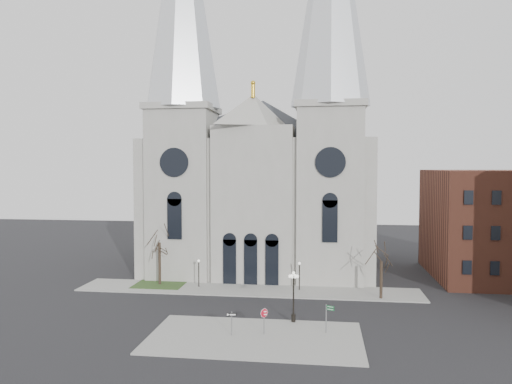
# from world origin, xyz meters

# --- Properties ---
(ground) EXTENTS (160.00, 160.00, 0.00)m
(ground) POSITION_xyz_m (0.00, 0.00, 0.00)
(ground) COLOR black
(ground) RESTS_ON ground
(sidewalk_near) EXTENTS (18.00, 10.00, 0.14)m
(sidewalk_near) POSITION_xyz_m (3.00, -5.00, 0.07)
(sidewalk_near) COLOR gray
(sidewalk_near) RESTS_ON ground
(sidewalk_far) EXTENTS (40.00, 6.00, 0.14)m
(sidewalk_far) POSITION_xyz_m (0.00, 11.00, 0.07)
(sidewalk_far) COLOR gray
(sidewalk_far) RESTS_ON ground
(grass_patch) EXTENTS (6.00, 5.00, 0.18)m
(grass_patch) POSITION_xyz_m (-11.00, 12.00, 0.09)
(grass_patch) COLOR #28461E
(grass_patch) RESTS_ON ground
(cathedral) EXTENTS (33.00, 26.66, 54.00)m
(cathedral) POSITION_xyz_m (0.00, 22.86, 18.48)
(cathedral) COLOR gray
(cathedral) RESTS_ON ground
(bg_building_brick) EXTENTS (14.00, 18.00, 14.00)m
(bg_building_brick) POSITION_xyz_m (30.00, 22.00, 7.00)
(bg_building_brick) COLOR brown
(bg_building_brick) RESTS_ON ground
(tree_left) EXTENTS (3.20, 3.20, 7.50)m
(tree_left) POSITION_xyz_m (-11.00, 12.00, 5.58)
(tree_left) COLOR black
(tree_left) RESTS_ON ground
(tree_right) EXTENTS (3.20, 3.20, 6.00)m
(tree_right) POSITION_xyz_m (15.00, 9.00, 4.47)
(tree_right) COLOR black
(tree_right) RESTS_ON ground
(ped_lamp_left) EXTENTS (0.32, 0.32, 3.26)m
(ped_lamp_left) POSITION_xyz_m (-6.00, 11.50, 2.33)
(ped_lamp_left) COLOR black
(ped_lamp_left) RESTS_ON sidewalk_far
(ped_lamp_right) EXTENTS (0.32, 0.32, 3.26)m
(ped_lamp_right) POSITION_xyz_m (6.00, 11.50, 2.33)
(ped_lamp_right) COLOR black
(ped_lamp_right) RESTS_ON sidewalk_far
(stop_sign) EXTENTS (0.76, 0.35, 2.27)m
(stop_sign) POSITION_xyz_m (3.70, -4.29, 1.77)
(stop_sign) COLOR slate
(stop_sign) RESTS_ON sidewalk_near
(globe_lamp) EXTENTS (1.27, 1.27, 4.72)m
(globe_lamp) POSITION_xyz_m (6.00, -0.50, 3.10)
(globe_lamp) COLOR black
(globe_lamp) RESTS_ON sidewalk_near
(one_way_sign) EXTENTS (0.89, 0.18, 2.04)m
(one_way_sign) POSITION_xyz_m (1.00, -4.90, 1.53)
(one_way_sign) COLOR slate
(one_way_sign) RESTS_ON sidewalk_near
(street_name_sign) EXTENTS (0.74, 0.37, 2.51)m
(street_name_sign) POSITION_xyz_m (9.06, -3.19, 1.60)
(street_name_sign) COLOR slate
(street_name_sign) RESTS_ON sidewalk_near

